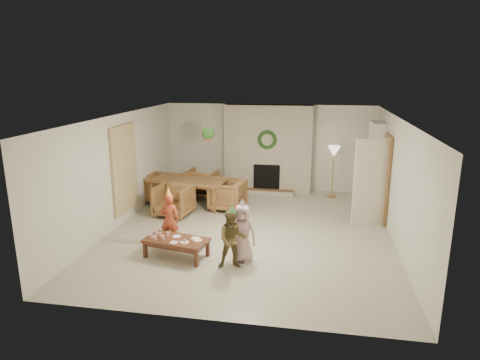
% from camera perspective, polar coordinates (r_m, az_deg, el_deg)
% --- Properties ---
extents(floor, '(7.00, 7.00, 0.00)m').
position_cam_1_polar(floor, '(9.41, 1.38, -6.89)').
color(floor, '#B7B29E').
rests_on(floor, ground).
extents(ceiling, '(7.00, 7.00, 0.00)m').
position_cam_1_polar(ceiling, '(8.81, 1.48, 8.43)').
color(ceiling, white).
rests_on(ceiling, wall_back).
extents(wall_back, '(7.00, 0.00, 7.00)m').
position_cam_1_polar(wall_back, '(12.43, 3.87, 4.37)').
color(wall_back, silver).
rests_on(wall_back, floor).
extents(wall_front, '(7.00, 0.00, 7.00)m').
position_cam_1_polar(wall_front, '(5.76, -3.87, -7.83)').
color(wall_front, silver).
rests_on(wall_front, floor).
extents(wall_left, '(0.00, 7.00, 7.00)m').
position_cam_1_polar(wall_left, '(9.92, -15.97, 1.23)').
color(wall_left, silver).
rests_on(wall_left, floor).
extents(wall_right, '(0.00, 7.00, 7.00)m').
position_cam_1_polar(wall_right, '(9.09, 20.47, -0.32)').
color(wall_right, silver).
rests_on(wall_right, floor).
extents(fireplace_mass, '(2.50, 0.40, 2.50)m').
position_cam_1_polar(fireplace_mass, '(12.23, 3.77, 4.21)').
color(fireplace_mass, maroon).
rests_on(fireplace_mass, floor).
extents(fireplace_hearth, '(1.60, 0.30, 0.12)m').
position_cam_1_polar(fireplace_hearth, '(12.16, 3.49, -1.60)').
color(fireplace_hearth, brown).
rests_on(fireplace_hearth, floor).
extents(fireplace_firebox, '(0.75, 0.12, 0.75)m').
position_cam_1_polar(fireplace_firebox, '(12.22, 3.61, 0.37)').
color(fireplace_firebox, black).
rests_on(fireplace_firebox, floor).
extents(fireplace_wreath, '(0.54, 0.10, 0.54)m').
position_cam_1_polar(fireplace_wreath, '(11.95, 3.67, 5.43)').
color(fireplace_wreath, '#1B3E17').
rests_on(fireplace_wreath, fireplace_mass).
extents(floor_lamp_base, '(0.27, 0.27, 0.03)m').
position_cam_1_polar(floor_lamp_base, '(12.17, 12.21, -2.14)').
color(floor_lamp_base, gold).
rests_on(floor_lamp_base, floor).
extents(floor_lamp_post, '(0.03, 0.03, 1.29)m').
position_cam_1_polar(floor_lamp_post, '(12.00, 12.38, 0.87)').
color(floor_lamp_post, gold).
rests_on(floor_lamp_post, floor).
extents(floor_lamp_shade, '(0.34, 0.34, 0.29)m').
position_cam_1_polar(floor_lamp_shade, '(11.87, 12.54, 3.79)').
color(floor_lamp_shade, beige).
rests_on(floor_lamp_shade, floor_lamp_post).
extents(bookshelf_carcass, '(0.30, 1.00, 2.20)m').
position_cam_1_polar(bookshelf_carcass, '(11.31, 17.63, 1.93)').
color(bookshelf_carcass, white).
rests_on(bookshelf_carcass, floor).
extents(bookshelf_shelf_a, '(0.30, 0.92, 0.03)m').
position_cam_1_polar(bookshelf_shelf_a, '(11.46, 17.28, -1.24)').
color(bookshelf_shelf_a, white).
rests_on(bookshelf_shelf_a, bookshelf_carcass).
extents(bookshelf_shelf_b, '(0.30, 0.92, 0.03)m').
position_cam_1_polar(bookshelf_shelf_b, '(11.36, 17.43, 0.70)').
color(bookshelf_shelf_b, white).
rests_on(bookshelf_shelf_b, bookshelf_carcass).
extents(bookshelf_shelf_c, '(0.30, 0.92, 0.03)m').
position_cam_1_polar(bookshelf_shelf_c, '(11.28, 17.58, 2.68)').
color(bookshelf_shelf_c, white).
rests_on(bookshelf_shelf_c, bookshelf_carcass).
extents(bookshelf_shelf_d, '(0.30, 0.92, 0.03)m').
position_cam_1_polar(bookshelf_shelf_d, '(11.21, 17.74, 4.68)').
color(bookshelf_shelf_d, white).
rests_on(bookshelf_shelf_d, bookshelf_carcass).
extents(books_row_lower, '(0.20, 0.40, 0.24)m').
position_cam_1_polar(books_row_lower, '(11.28, 17.32, -0.75)').
color(books_row_lower, '#B04920').
rests_on(books_row_lower, bookshelf_shelf_a).
extents(books_row_mid, '(0.20, 0.44, 0.24)m').
position_cam_1_polar(books_row_mid, '(11.38, 17.35, 1.45)').
color(books_row_mid, '#294D96').
rests_on(books_row_mid, bookshelf_shelf_b).
extents(books_row_upper, '(0.20, 0.36, 0.22)m').
position_cam_1_polar(books_row_upper, '(11.16, 17.59, 3.23)').
color(books_row_upper, '#AD9225').
rests_on(books_row_upper, bookshelf_shelf_c).
extents(door_frame, '(0.05, 0.86, 2.04)m').
position_cam_1_polar(door_frame, '(10.29, 19.00, 0.14)').
color(door_frame, brown).
rests_on(door_frame, floor).
extents(door_leaf, '(0.77, 0.32, 2.00)m').
position_cam_1_polar(door_leaf, '(9.87, 17.14, -0.41)').
color(door_leaf, beige).
rests_on(door_leaf, floor).
extents(curtain_panel, '(0.06, 1.20, 2.00)m').
position_cam_1_polar(curtain_panel, '(10.08, -15.28, 1.48)').
color(curtain_panel, beige).
rests_on(curtain_panel, wall_left).
extents(dining_table, '(2.10, 1.37, 0.69)m').
position_cam_1_polar(dining_table, '(11.14, -6.91, -1.68)').
color(dining_table, brown).
rests_on(dining_table, floor).
extents(dining_chair_near, '(0.93, 0.95, 0.76)m').
position_cam_1_polar(dining_chair_near, '(10.39, -8.93, -2.74)').
color(dining_chair_near, brown).
rests_on(dining_chair_near, floor).
extents(dining_chair_far, '(0.93, 0.95, 0.76)m').
position_cam_1_polar(dining_chair_far, '(11.89, -5.15, -0.42)').
color(dining_chair_far, brown).
rests_on(dining_chair_far, floor).
extents(dining_chair_left, '(0.95, 0.93, 0.76)m').
position_cam_1_polar(dining_chair_left, '(11.52, -10.80, -1.11)').
color(dining_chair_left, brown).
rests_on(dining_chair_left, floor).
extents(dining_chair_right, '(0.95, 0.93, 0.76)m').
position_cam_1_polar(dining_chair_right, '(10.73, -1.69, -2.02)').
color(dining_chair_right, brown).
rests_on(dining_chair_right, floor).
extents(hanging_plant_cord, '(0.01, 0.01, 0.70)m').
position_cam_1_polar(hanging_plant_cord, '(10.57, -4.34, 7.51)').
color(hanging_plant_cord, tan).
rests_on(hanging_plant_cord, ceiling).
extents(hanging_plant_pot, '(0.16, 0.16, 0.12)m').
position_cam_1_polar(hanging_plant_pot, '(10.62, -4.30, 5.63)').
color(hanging_plant_pot, brown).
rests_on(hanging_plant_pot, hanging_plant_cord).
extents(hanging_plant_foliage, '(0.32, 0.32, 0.32)m').
position_cam_1_polar(hanging_plant_foliage, '(10.60, -4.31, 6.27)').
color(hanging_plant_foliage, '#25541C').
rests_on(hanging_plant_foliage, hanging_plant_pot).
extents(coffee_table_top, '(1.28, 0.81, 0.05)m').
position_cam_1_polar(coffee_table_top, '(8.14, -8.58, -8.02)').
color(coffee_table_top, '#572F1D').
rests_on(coffee_table_top, floor).
extents(coffee_table_apron, '(1.17, 0.70, 0.07)m').
position_cam_1_polar(coffee_table_apron, '(8.16, -8.57, -8.44)').
color(coffee_table_apron, '#572F1D').
rests_on(coffee_table_apron, floor).
extents(coffee_leg_fl, '(0.07, 0.07, 0.31)m').
position_cam_1_polar(coffee_leg_fl, '(8.29, -12.64, -9.17)').
color(coffee_leg_fl, '#572F1D').
rests_on(coffee_leg_fl, floor).
extents(coffee_leg_fr, '(0.07, 0.07, 0.31)m').
position_cam_1_polar(coffee_leg_fr, '(7.78, -5.92, -10.50)').
color(coffee_leg_fr, '#572F1D').
rests_on(coffee_leg_fr, floor).
extents(coffee_leg_bl, '(0.07, 0.07, 0.31)m').
position_cam_1_polar(coffee_leg_bl, '(8.66, -10.87, -8.01)').
color(coffee_leg_bl, '#572F1D').
rests_on(coffee_leg_bl, floor).
extents(coffee_leg_br, '(0.07, 0.07, 0.31)m').
position_cam_1_polar(coffee_leg_br, '(8.17, -4.37, -9.18)').
color(coffee_leg_br, '#572F1D').
rests_on(coffee_leg_br, floor).
extents(cup_a, '(0.07, 0.07, 0.08)m').
position_cam_1_polar(cup_a, '(8.23, -11.86, -7.41)').
color(cup_a, white).
rests_on(cup_a, coffee_table_top).
extents(cup_b, '(0.07, 0.07, 0.08)m').
position_cam_1_polar(cup_b, '(8.37, -11.18, -6.98)').
color(cup_b, white).
rests_on(cup_b, coffee_table_top).
extents(cup_c, '(0.07, 0.07, 0.08)m').
position_cam_1_polar(cup_c, '(8.14, -11.38, -7.63)').
color(cup_c, white).
rests_on(cup_c, coffee_table_top).
extents(cup_d, '(0.07, 0.07, 0.08)m').
position_cam_1_polar(cup_d, '(8.28, -10.70, -7.21)').
color(cup_d, white).
rests_on(cup_d, coffee_table_top).
extents(cup_e, '(0.07, 0.07, 0.08)m').
position_cam_1_polar(cup_e, '(8.13, -10.34, -7.60)').
color(cup_e, white).
rests_on(cup_e, coffee_table_top).
extents(cup_f, '(0.07, 0.07, 0.08)m').
position_cam_1_polar(cup_f, '(8.28, -9.68, -7.17)').
color(cup_f, white).
rests_on(cup_f, coffee_table_top).
extents(plate_a, '(0.19, 0.19, 0.01)m').
position_cam_1_polar(plate_a, '(8.24, -8.49, -7.51)').
color(plate_a, white).
rests_on(plate_a, coffee_table_top).
extents(plate_b, '(0.19, 0.19, 0.01)m').
position_cam_1_polar(plate_b, '(7.95, -7.47, -8.30)').
color(plate_b, white).
rests_on(plate_b, coffee_table_top).
extents(plate_c, '(0.19, 0.19, 0.01)m').
position_cam_1_polar(plate_c, '(8.02, -5.69, -8.04)').
color(plate_c, white).
rests_on(plate_c, coffee_table_top).
extents(food_scoop, '(0.07, 0.07, 0.06)m').
position_cam_1_polar(food_scoop, '(7.94, -7.48, -8.07)').
color(food_scoop, tan).
rests_on(food_scoop, plate_b).
extents(napkin_left, '(0.16, 0.16, 0.01)m').
position_cam_1_polar(napkin_left, '(7.98, -8.89, -8.29)').
color(napkin_left, '#EBADBB').
rests_on(napkin_left, coffee_table_top).
extents(napkin_right, '(0.16, 0.16, 0.01)m').
position_cam_1_polar(napkin_right, '(8.12, -6.04, -7.77)').
color(napkin_right, '#EBADBB').
rests_on(napkin_right, coffee_table_top).
extents(child_red, '(0.41, 0.29, 1.06)m').
position_cam_1_polar(child_red, '(8.66, -9.47, -5.29)').
color(child_red, '#A63D23').
rests_on(child_red, floor).
extents(party_hat_red, '(0.18, 0.18, 0.20)m').
position_cam_1_polar(party_hat_red, '(8.48, -9.63, -1.65)').
color(party_hat_red, '#F9FA53').
rests_on(party_hat_red, child_red).
extents(child_plaid, '(0.60, 0.51, 1.07)m').
position_cam_1_polar(child_plaid, '(7.57, -1.04, -8.00)').
color(child_plaid, brown).
rests_on(child_plaid, floor).
extents(party_hat_plaid, '(0.14, 0.14, 0.17)m').
position_cam_1_polar(party_hat_plaid, '(7.37, -1.06, -3.89)').
color(party_hat_plaid, '#4BAF5F').
rests_on(party_hat_plaid, child_plaid).
extents(child_pink, '(0.57, 0.40, 1.09)m').
position_cam_1_polar(child_pink, '(7.82, 0.29, -7.16)').
color(child_pink, '#D1A7AB').
rests_on(child_pink, floor).
extents(party_hat_pink, '(0.18, 0.18, 0.20)m').
position_cam_1_polar(party_hat_pink, '(7.63, 0.30, -3.05)').
color(party_hat_pink, '#AEAEB5').
rests_on(party_hat_pink, child_pink).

